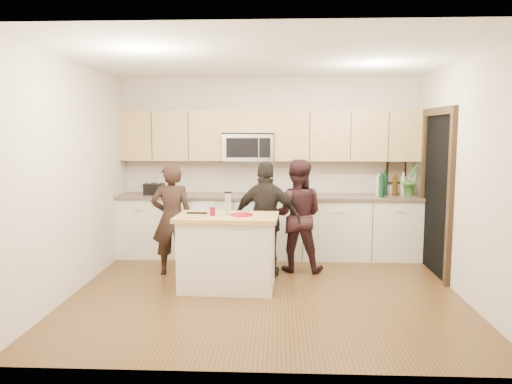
{
  "coord_description": "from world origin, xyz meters",
  "views": [
    {
      "loc": [
        0.14,
        -5.73,
        1.9
      ],
      "look_at": [
        -0.13,
        0.35,
        1.15
      ],
      "focal_mm": 35.0,
      "sensor_mm": 36.0,
      "label": 1
    }
  ],
  "objects_px": {
    "woman_left": "(172,219)",
    "toaster": "(154,189)",
    "woman_center": "(297,216)",
    "woman_right": "(267,219)",
    "island": "(227,252)"
  },
  "relations": [
    {
      "from": "woman_center",
      "to": "toaster",
      "type": "bearing_deg",
      "value": -12.33
    },
    {
      "from": "toaster",
      "to": "woman_center",
      "type": "distance_m",
      "value": 2.27
    },
    {
      "from": "toaster",
      "to": "woman_right",
      "type": "distance_m",
      "value": 2.02
    },
    {
      "from": "woman_center",
      "to": "woman_right",
      "type": "xyz_separation_m",
      "value": [
        -0.4,
        -0.28,
        -0.0
      ]
    },
    {
      "from": "woman_center",
      "to": "woman_right",
      "type": "bearing_deg",
      "value": 41.55
    },
    {
      "from": "woman_center",
      "to": "island",
      "type": "bearing_deg",
      "value": 50.75
    },
    {
      "from": "woman_left",
      "to": "woman_center",
      "type": "height_order",
      "value": "woman_center"
    },
    {
      "from": "woman_center",
      "to": "woman_right",
      "type": "height_order",
      "value": "woman_center"
    },
    {
      "from": "toaster",
      "to": "woman_right",
      "type": "height_order",
      "value": "woman_right"
    },
    {
      "from": "woman_right",
      "to": "island",
      "type": "bearing_deg",
      "value": 57.77
    },
    {
      "from": "woman_left",
      "to": "woman_right",
      "type": "height_order",
      "value": "woman_right"
    },
    {
      "from": "woman_left",
      "to": "toaster",
      "type": "bearing_deg",
      "value": -73.51
    },
    {
      "from": "island",
      "to": "woman_center",
      "type": "distance_m",
      "value": 1.23
    },
    {
      "from": "island",
      "to": "woman_left",
      "type": "height_order",
      "value": "woman_left"
    },
    {
      "from": "toaster",
      "to": "woman_center",
      "type": "relative_size",
      "value": 0.19
    }
  ]
}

